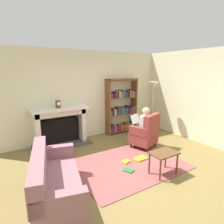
{
  "coord_description": "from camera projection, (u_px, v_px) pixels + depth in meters",
  "views": [
    {
      "loc": [
        -2.39,
        -2.86,
        2.12
      ],
      "look_at": [
        0.1,
        1.2,
        1.05
      ],
      "focal_mm": 30.21,
      "sensor_mm": 36.0,
      "label": 1
    }
  ],
  "objects": [
    {
      "name": "side_table",
      "position": [
        164.0,
        156.0,
        3.83
      ],
      "size": [
        0.56,
        0.39,
        0.48
      ],
      "color": "brown",
      "rests_on": "ground"
    },
    {
      "name": "scattered_books",
      "position": [
        135.0,
        161.0,
        4.41
      ],
      "size": [
        0.83,
        0.56,
        0.04
      ],
      "color": "gold",
      "rests_on": "area_rug"
    },
    {
      "name": "back_wall",
      "position": [
        87.0,
        95.0,
        5.89
      ],
      "size": [
        5.6,
        0.1,
        2.7
      ],
      "primitive_type": "cube",
      "color": "beige",
      "rests_on": "ground"
    },
    {
      "name": "fireplace",
      "position": [
        60.0,
        125.0,
        5.36
      ],
      "size": [
        1.59,
        0.64,
        1.1
      ],
      "color": "#4C4742",
      "rests_on": "ground"
    },
    {
      "name": "floor_lamp",
      "position": [
        153.0,
        90.0,
        6.05
      ],
      "size": [
        0.32,
        0.32,
        1.75
      ],
      "color": "#B7933F",
      "rests_on": "ground"
    },
    {
      "name": "ground",
      "position": [
        137.0,
        170.0,
        4.06
      ],
      "size": [
        14.0,
        14.0,
        0.0
      ],
      "primitive_type": "plane",
      "color": "olive"
    },
    {
      "name": "area_rug",
      "position": [
        129.0,
        164.0,
        4.31
      ],
      "size": [
        2.4,
        1.8,
        0.01
      ],
      "primitive_type": "cube",
      "color": "#8F4A47",
      "rests_on": "ground"
    },
    {
      "name": "armchair_reading",
      "position": [
        146.0,
        133.0,
        5.17
      ],
      "size": [
        0.81,
        0.8,
        0.97
      ],
      "rotation": [
        0.0,
        0.0,
        3.48
      ],
      "color": "#331E14",
      "rests_on": "ground"
    },
    {
      "name": "bookshelf",
      "position": [
        122.0,
        107.0,
        6.42
      ],
      "size": [
        1.11,
        0.32,
        1.83
      ],
      "color": "brown",
      "rests_on": "ground"
    },
    {
      "name": "seated_reader",
      "position": [
        142.0,
        125.0,
        5.2
      ],
      "size": [
        0.48,
        0.59,
        1.14
      ],
      "rotation": [
        0.0,
        0.0,
        3.48
      ],
      "color": "silver",
      "rests_on": "ground"
    },
    {
      "name": "sofa_floral",
      "position": [
        54.0,
        183.0,
        3.07
      ],
      "size": [
        1.09,
        1.82,
        0.85
      ],
      "rotation": [
        0.0,
        0.0,
        1.34
      ],
      "color": "#905F66",
      "rests_on": "ground"
    },
    {
      "name": "mantel_clock",
      "position": [
        58.0,
        104.0,
        5.11
      ],
      "size": [
        0.14,
        0.14,
        0.2
      ],
      "color": "brown",
      "rests_on": "fireplace"
    },
    {
      "name": "side_wall_right",
      "position": [
        178.0,
        94.0,
        6.16
      ],
      "size": [
        0.1,
        5.2,
        2.7
      ],
      "primitive_type": "cube",
      "color": "beige",
      "rests_on": "ground"
    }
  ]
}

